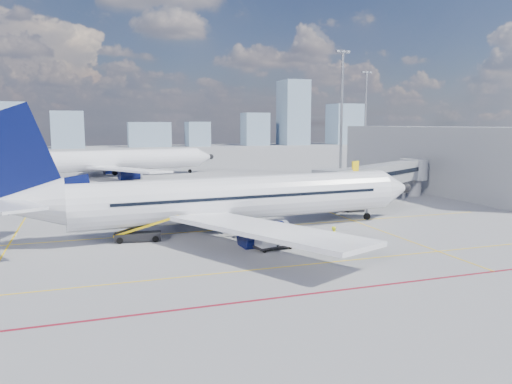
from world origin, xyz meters
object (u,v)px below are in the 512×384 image
belt_loader (140,234)px  ramp_worker (334,238)px  cargo_dolly (274,238)px  main_aircraft (224,199)px  second_aircraft (114,161)px  baggage_tug (276,239)px

belt_loader → ramp_worker: (15.10, -8.46, 0.39)m
cargo_dolly → belt_loader: (-10.36, 6.67, -0.36)m
main_aircraft → second_aircraft: 56.54m
main_aircraft → belt_loader: size_ratio=7.40×
second_aircraft → baggage_tug: bearing=-91.9°
main_aircraft → ramp_worker: main_aircraft is taller
cargo_dolly → baggage_tug: bearing=45.4°
baggage_tug → ramp_worker: (4.29, -2.45, 0.30)m
ramp_worker → baggage_tug: bearing=94.5°
belt_loader → ramp_worker: bearing=-21.5°
cargo_dolly → belt_loader: bearing=137.6°
belt_loader → cargo_dolly: bearing=-25.1°
main_aircraft → cargo_dolly: size_ratio=12.71×
cargo_dolly → ramp_worker: size_ratio=1.72×
main_aircraft → second_aircraft: (-7.20, 56.08, 0.00)m
cargo_dolly → ramp_worker: bearing=-30.3°
cargo_dolly → main_aircraft: bearing=95.5°
baggage_tug → belt_loader: bearing=144.7°
main_aircraft → baggage_tug: bearing=-73.7°
main_aircraft → cargo_dolly: bearing=-78.3°
main_aircraft → cargo_dolly: (2.13, -7.85, -2.24)m
main_aircraft → second_aircraft: size_ratio=1.04×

